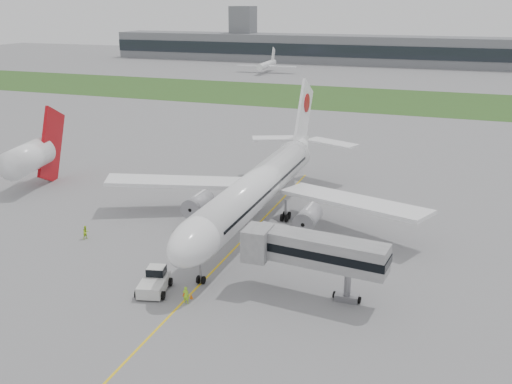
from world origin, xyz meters
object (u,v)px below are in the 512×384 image
(airliner, at_px, (260,185))
(jet_bridge, at_px, (310,250))
(ground_crew_near, at_px, (186,295))
(neighbor_aircraft, at_px, (31,156))
(pushback_tug, at_px, (154,281))

(airliner, distance_m, jet_bridge, 22.00)
(ground_crew_near, height_order, neighbor_aircraft, neighbor_aircraft)
(neighbor_aircraft, bearing_deg, jet_bridge, -32.27)
(airliner, height_order, ground_crew_near, airliner)
(pushback_tug, xyz_separation_m, jet_bridge, (16.21, 4.71, 4.16))
(jet_bridge, bearing_deg, neighbor_aircraft, 165.20)
(airliner, height_order, jet_bridge, airliner)
(pushback_tug, relative_size, ground_crew_near, 2.67)
(jet_bridge, relative_size, ground_crew_near, 8.03)
(airliner, xyz_separation_m, jet_bridge, (12.13, -18.35, -0.39))
(pushback_tug, relative_size, neighbor_aircraft, 0.30)
(pushback_tug, xyz_separation_m, neighbor_aircraft, (-37.41, 25.20, 4.43))
(jet_bridge, bearing_deg, ground_crew_near, -146.20)
(jet_bridge, distance_m, neighbor_aircraft, 57.40)
(jet_bridge, relative_size, neighbor_aircraft, 0.90)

